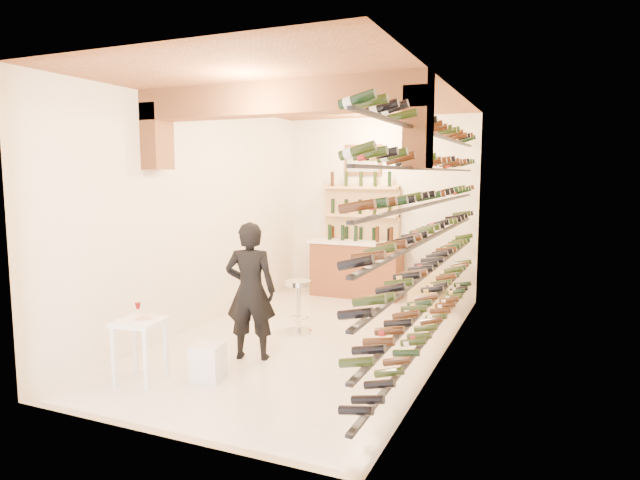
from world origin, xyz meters
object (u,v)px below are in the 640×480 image
at_px(wine_rack, 427,228).
at_px(person, 251,291).
at_px(crate_lower, 427,300).
at_px(tasting_table, 140,331).
at_px(white_stool, 208,362).
at_px(back_counter, 356,267).
at_px(chrome_barstool, 298,303).

relative_size(wine_rack, person, 3.47).
relative_size(wine_rack, crate_lower, 10.59).
relative_size(tasting_table, white_stool, 2.11).
height_order(wine_rack, white_stool, wine_rack).
bearing_deg(back_counter, white_stool, -91.47).
xyz_separation_m(back_counter, crate_lower, (1.39, -0.45, -0.37)).
distance_m(tasting_table, person, 1.34).
xyz_separation_m(person, crate_lower, (1.43, 3.19, -0.66)).
bearing_deg(chrome_barstool, back_counter, 90.35).
bearing_deg(white_stool, tasting_table, -151.54).
relative_size(tasting_table, chrome_barstool, 1.12).
height_order(wine_rack, back_counter, wine_rack).
height_order(person, crate_lower, person).
bearing_deg(back_counter, crate_lower, -17.89).
xyz_separation_m(back_counter, tasting_table, (-0.72, -4.76, 0.02)).
distance_m(back_counter, chrome_barstool, 2.45).
relative_size(tasting_table, person, 0.50).
bearing_deg(tasting_table, white_stool, 20.22).
height_order(back_counter, person, person).
height_order(wine_rack, crate_lower, wine_rack).
relative_size(wine_rack, chrome_barstool, 7.80).
distance_m(tasting_table, white_stool, 0.78).
bearing_deg(white_stool, back_counter, 88.53).
bearing_deg(tasting_table, person, 50.23).
distance_m(tasting_table, chrome_barstool, 2.43).
relative_size(tasting_table, crate_lower, 1.52).
height_order(wine_rack, person, wine_rack).
relative_size(person, crate_lower, 3.05).
distance_m(wine_rack, chrome_barstool, 2.15).
bearing_deg(chrome_barstool, tasting_table, -107.76).
bearing_deg(person, chrome_barstool, -110.36).
relative_size(wine_rack, back_counter, 3.35).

